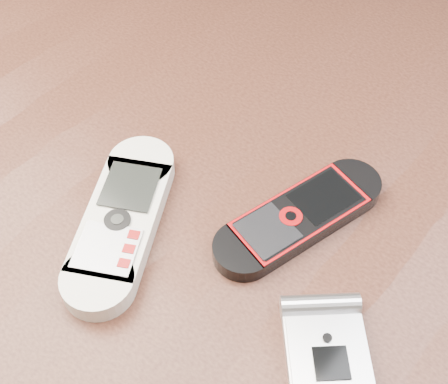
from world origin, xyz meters
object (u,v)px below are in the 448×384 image
(table, at_px, (220,259))
(motorola_razr, at_px, (331,372))
(nokia_white, at_px, (121,220))
(nokia_black_red, at_px, (299,216))

(table, xyz_separation_m, motorola_razr, (0.17, -0.08, 0.11))
(nokia_white, distance_m, motorola_razr, 0.21)
(nokia_black_red, bearing_deg, nokia_white, -123.22)
(nokia_white, distance_m, nokia_black_red, 0.15)
(table, distance_m, nokia_white, 0.15)
(table, xyz_separation_m, nokia_white, (-0.04, -0.08, 0.12))
(nokia_white, relative_size, nokia_black_red, 1.07)
(table, height_order, motorola_razr, motorola_razr)
(table, distance_m, nokia_black_red, 0.14)
(table, relative_size, nokia_black_red, 7.02)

